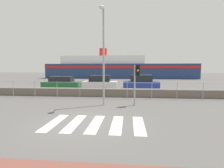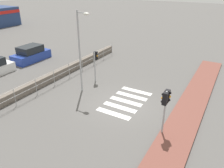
{
  "view_description": "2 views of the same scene",
  "coord_description": "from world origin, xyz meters",
  "px_view_note": "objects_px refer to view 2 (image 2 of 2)",
  "views": [
    {
      "loc": [
        1.94,
        -7.04,
        2.33
      ],
      "look_at": [
        1.08,
        2.0,
        1.5
      ],
      "focal_mm": 28.0,
      "sensor_mm": 36.0,
      "label": 1
    },
    {
      "loc": [
        -11.39,
        -5.82,
        7.69
      ],
      "look_at": [
        0.35,
        1.0,
        1.2
      ],
      "focal_mm": 35.0,
      "sensor_mm": 36.0,
      "label": 2
    }
  ],
  "objects_px": {
    "traffic_light_far": "(96,60)",
    "traffic_light_near": "(166,101)",
    "streetlamp": "(81,44)",
    "parked_car_blue": "(31,54)"
  },
  "relations": [
    {
      "from": "traffic_light_far",
      "to": "traffic_light_near",
      "type": "bearing_deg",
      "value": -119.78
    },
    {
      "from": "streetlamp",
      "to": "parked_car_blue",
      "type": "height_order",
      "value": "streetlamp"
    },
    {
      "from": "traffic_light_far",
      "to": "streetlamp",
      "type": "relative_size",
      "value": 0.43
    },
    {
      "from": "traffic_light_far",
      "to": "streetlamp",
      "type": "distance_m",
      "value": 2.73
    },
    {
      "from": "traffic_light_near",
      "to": "streetlamp",
      "type": "xyz_separation_m",
      "value": [
        2.01,
        6.83,
        1.59
      ]
    },
    {
      "from": "traffic_light_far",
      "to": "parked_car_blue",
      "type": "bearing_deg",
      "value": 84.3
    },
    {
      "from": "traffic_light_near",
      "to": "streetlamp",
      "type": "bearing_deg",
      "value": 73.58
    },
    {
      "from": "traffic_light_near",
      "to": "traffic_light_far",
      "type": "height_order",
      "value": "traffic_light_near"
    },
    {
      "from": "parked_car_blue",
      "to": "traffic_light_far",
      "type": "bearing_deg",
      "value": -95.7
    },
    {
      "from": "streetlamp",
      "to": "parked_car_blue",
      "type": "relative_size",
      "value": 1.52
    }
  ]
}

